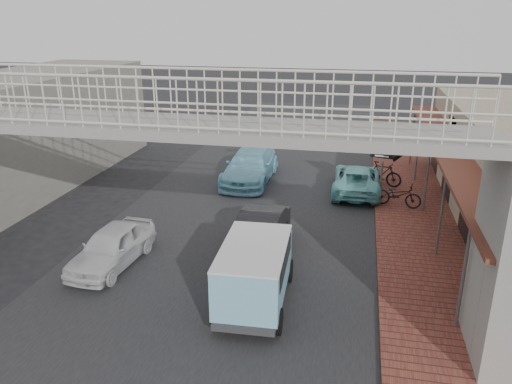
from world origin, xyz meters
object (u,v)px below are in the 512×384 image
at_px(angkot_van, 255,266).
at_px(white_hatchback, 112,247).
at_px(street_clock, 508,262).
at_px(dark_sedan, 259,233).
at_px(motorcycle_near, 398,195).
at_px(angkot_far, 250,166).
at_px(angkot_curb, 357,179).
at_px(motorcycle_far, 382,174).
at_px(arrow_sign, 400,152).

bearing_deg(angkot_van, white_hatchback, 162.58).
height_order(white_hatchback, angkot_van, angkot_van).
bearing_deg(white_hatchback, street_clock, -10.48).
bearing_deg(street_clock, dark_sedan, 124.99).
xyz_separation_m(motorcycle_near, street_clock, (1.49, -9.75, 2.10)).
distance_m(white_hatchback, angkot_van, 5.13).
bearing_deg(street_clock, white_hatchback, 146.95).
xyz_separation_m(white_hatchback, angkot_far, (2.46, 9.18, 0.12)).
xyz_separation_m(angkot_far, motorcycle_near, (6.68, -2.27, -0.15)).
xyz_separation_m(angkot_curb, angkot_van, (-2.54, -9.93, 0.57)).
distance_m(angkot_curb, motorcycle_far, 1.41).
height_order(street_clock, arrow_sign, street_clock).
distance_m(angkot_van, motorcycle_near, 9.27).
xyz_separation_m(street_clock, arrow_sign, (-1.54, 10.31, -0.42)).
distance_m(white_hatchback, motorcycle_near, 11.46).
bearing_deg(motorcycle_near, angkot_far, 83.60).
relative_size(white_hatchback, dark_sedan, 0.92).
relative_size(dark_sedan, angkot_curb, 0.92).
xyz_separation_m(dark_sedan, motorcycle_near, (4.77, 5.04, -0.07)).
relative_size(angkot_far, motorcycle_near, 2.73).
bearing_deg(angkot_far, arrow_sign, -14.35).
xyz_separation_m(angkot_van, arrow_sign, (4.17, 8.78, 1.09)).
height_order(angkot_far, street_clock, street_clock).
relative_size(dark_sedan, arrow_sign, 1.50).
relative_size(motorcycle_far, arrow_sign, 0.69).
height_order(dark_sedan, angkot_van, angkot_van).
xyz_separation_m(white_hatchback, arrow_sign, (9.09, 7.46, 1.64)).
height_order(angkot_van, arrow_sign, arrow_sign).
distance_m(angkot_curb, angkot_van, 10.26).
distance_m(angkot_far, street_clock, 14.67).
relative_size(white_hatchback, arrow_sign, 1.38).
relative_size(angkot_curb, angkot_van, 1.14).
xyz_separation_m(white_hatchback, angkot_van, (4.92, -1.32, 0.55)).
xyz_separation_m(dark_sedan, angkot_curb, (3.09, 6.74, -0.05)).
bearing_deg(arrow_sign, angkot_far, 179.96).
xyz_separation_m(angkot_far, angkot_van, (2.47, -10.50, 0.44)).
relative_size(motorcycle_near, motorcycle_far, 1.02).
distance_m(white_hatchback, arrow_sign, 11.88).
height_order(white_hatchback, arrow_sign, arrow_sign).
relative_size(dark_sedan, motorcycle_near, 2.14).
height_order(dark_sedan, angkot_far, angkot_far).
bearing_deg(street_clock, angkot_van, 146.97).
relative_size(angkot_van, arrow_sign, 1.44).
distance_m(dark_sedan, angkot_curb, 7.42).
xyz_separation_m(motorcycle_near, arrow_sign, (-0.05, 0.55, 1.68)).
distance_m(motorcycle_near, street_clock, 10.09).
relative_size(angkot_far, arrow_sign, 1.92).
bearing_deg(white_hatchback, angkot_curb, 53.57).
distance_m(angkot_curb, arrow_sign, 2.60).
relative_size(angkot_van, motorcycle_far, 2.09).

